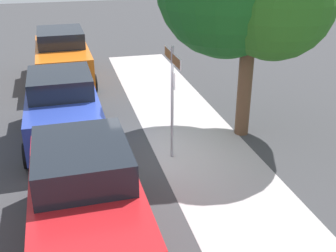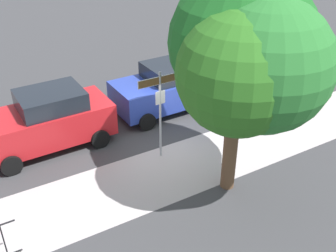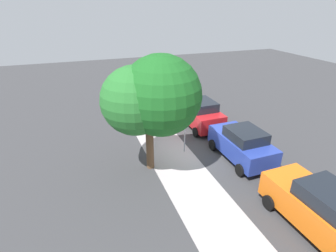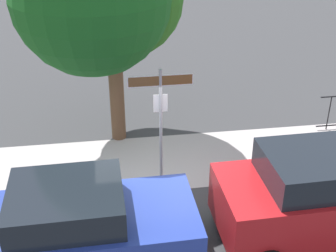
{
  "view_description": "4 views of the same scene",
  "coord_description": "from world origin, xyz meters",
  "views": [
    {
      "loc": [
        9.54,
        -2.08,
        5.21
      ],
      "look_at": [
        0.92,
        0.13,
        1.19
      ],
      "focal_mm": 44.7,
      "sensor_mm": 36.0,
      "label": 1
    },
    {
      "loc": [
        5.46,
        9.73,
        7.36
      ],
      "look_at": [
        0.33,
        0.99,
        1.41
      ],
      "focal_mm": 42.63,
      "sensor_mm": 36.0,
      "label": 2
    },
    {
      "loc": [
        -12.06,
        5.83,
        7.94
      ],
      "look_at": [
        0.72,
        1.25,
        1.58
      ],
      "focal_mm": 28.2,
      "sensor_mm": 36.0,
      "label": 3
    },
    {
      "loc": [
        -0.92,
        -8.78,
        6.51
      ],
      "look_at": [
        0.51,
        0.93,
        1.22
      ],
      "focal_mm": 49.38,
      "sensor_mm": 36.0,
      "label": 4
    }
  ],
  "objects": [
    {
      "name": "car_blue",
      "position": [
        -1.53,
        -2.24,
        0.94
      ],
      "size": [
        4.1,
        2.17,
        1.87
      ],
      "rotation": [
        0.0,
        0.0,
        0.02
      ],
      "color": "#263A99",
      "rests_on": "ground_plane"
    },
    {
      "name": "car_red",
      "position": [
        3.15,
        -1.95,
        0.98
      ],
      "size": [
        4.23,
        2.14,
        1.96
      ],
      "rotation": [
        0.0,
        0.0,
        0.02
      ],
      "color": "#B3191E",
      "rests_on": "ground_plane"
    },
    {
      "name": "street_sign",
      "position": [
        0.26,
        0.4,
        2.06
      ],
      "size": [
        1.43,
        0.07,
        2.91
      ],
      "color": "#9EA0A5",
      "rests_on": "ground_plane"
    },
    {
      "name": "ground_plane",
      "position": [
        0.0,
        0.0,
        0.0
      ],
      "size": [
        60.0,
        60.0,
        0.0
      ],
      "primitive_type": "plane",
      "color": "#38383A"
    },
    {
      "name": "sidewalk_strip",
      "position": [
        2.0,
        1.3,
        0.0
      ],
      "size": [
        24.0,
        2.6,
        0.0
      ],
      "primitive_type": "cube",
      "color": "#AAA1A1",
      "rests_on": "ground_plane"
    }
  ]
}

